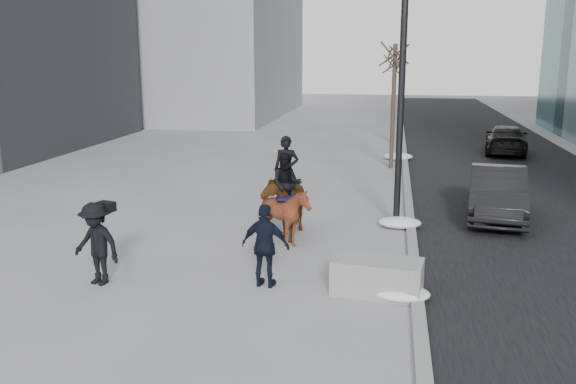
% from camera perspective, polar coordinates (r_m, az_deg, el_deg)
% --- Properties ---
extents(ground, '(120.00, 120.00, 0.00)m').
position_cam_1_polar(ground, '(13.81, -0.85, -7.18)').
color(ground, gray).
rests_on(ground, ground).
extents(road, '(8.00, 90.00, 0.01)m').
position_cam_1_polar(road, '(23.69, 20.74, 0.51)').
color(road, black).
rests_on(road, ground).
extents(curb, '(0.25, 90.00, 0.12)m').
position_cam_1_polar(curb, '(23.23, 11.04, 1.02)').
color(curb, gray).
rests_on(curb, ground).
extents(planter, '(1.87, 1.12, 0.71)m').
position_cam_1_polar(planter, '(12.47, 8.35, -7.84)').
color(planter, '#959597').
rests_on(planter, ground).
extents(car_near, '(2.14, 4.63, 1.47)m').
position_cam_1_polar(car_near, '(18.83, 19.01, -0.11)').
color(car_near, black).
rests_on(car_near, ground).
extents(car_far, '(2.56, 4.88, 1.35)m').
position_cam_1_polar(car_far, '(31.28, 19.73, 4.66)').
color(car_far, black).
rests_on(car_far, ground).
extents(tree_near, '(1.20, 1.20, 5.67)m').
position_cam_1_polar(tree_near, '(25.71, 9.84, 8.45)').
color(tree_near, '#3A2A22').
rests_on(tree_near, ground).
extents(tree_far, '(1.20, 1.20, 5.02)m').
position_cam_1_polar(tree_far, '(33.36, 9.85, 8.85)').
color(tree_far, '#332B1E').
rests_on(tree_far, ground).
extents(mounted_left, '(0.93, 2.04, 2.63)m').
position_cam_1_polar(mounted_left, '(16.05, -0.24, -0.66)').
color(mounted_left, '#47270E').
rests_on(mounted_left, ground).
extents(mounted_right, '(1.47, 1.59, 2.33)m').
position_cam_1_polar(mounted_right, '(15.24, -0.22, -1.56)').
color(mounted_right, '#441E0D').
rests_on(mounted_right, ground).
extents(feeder, '(1.08, 0.93, 1.75)m').
position_cam_1_polar(feeder, '(12.53, -2.12, -5.06)').
color(feeder, black).
rests_on(feeder, ground).
extents(camera_crew, '(1.28, 0.96, 1.75)m').
position_cam_1_polar(camera_crew, '(13.27, -17.48, -4.60)').
color(camera_crew, black).
rests_on(camera_crew, ground).
extents(lamppost, '(0.25, 2.41, 9.09)m').
position_cam_1_polar(lamppost, '(16.98, 10.73, 13.53)').
color(lamppost, black).
rests_on(lamppost, ground).
extents(snow_piles, '(1.31, 17.04, 0.33)m').
position_cam_1_polar(snow_piles, '(20.46, 10.35, -0.28)').
color(snow_piles, white).
rests_on(snow_piles, ground).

